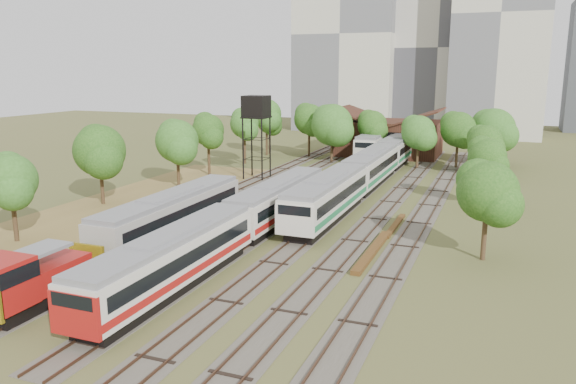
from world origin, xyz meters
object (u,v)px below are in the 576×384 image
at_px(railcar_red_set, 235,225).
at_px(water_tower, 256,109).
at_px(shunter_locomotive, 28,281).
at_px(railcar_green_set, 371,167).

distance_m(railcar_red_set, water_tower, 29.75).
distance_m(shunter_locomotive, water_tower, 41.98).
xyz_separation_m(railcar_red_set, water_tower, (-10.46, 27.00, 6.81)).
xyz_separation_m(railcar_green_set, water_tower, (-14.46, -1.18, 6.63)).
bearing_deg(railcar_green_set, railcar_red_set, -98.08).
bearing_deg(water_tower, shunter_locomotive, -83.82).
height_order(railcar_green_set, shunter_locomotive, railcar_green_set).
xyz_separation_m(shunter_locomotive, water_tower, (-4.46, 41.15, 7.02)).
bearing_deg(water_tower, railcar_green_set, 4.67).
bearing_deg(shunter_locomotive, railcar_red_set, 67.02).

